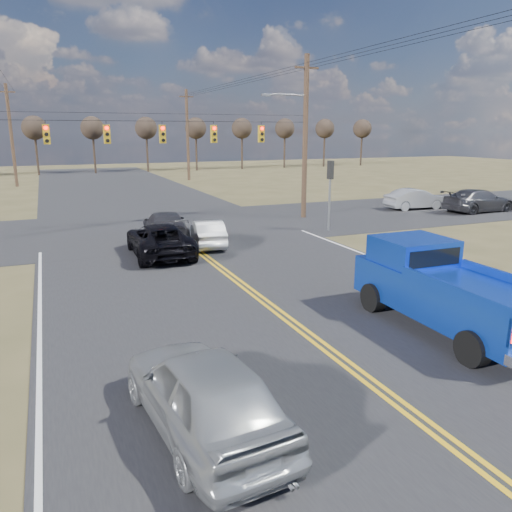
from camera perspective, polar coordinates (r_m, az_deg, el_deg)
name	(u,v)px	position (r m, az deg, el deg)	size (l,w,h in m)	color
ground	(323,347)	(13.29, 7.64, -10.25)	(160.00, 160.00, 0.00)	brown
road_main	(208,259)	(22.01, -5.54, -0.33)	(14.00, 120.00, 0.02)	#28282B
road_cross	(167,228)	(29.58, -10.18, 3.22)	(120.00, 12.00, 0.02)	#28282B
signal_gantry	(172,138)	(28.98, -9.53, 13.11)	(19.60, 4.83, 10.00)	#473323
utility_poles	(167,136)	(28.10, -10.18, 13.40)	(19.60, 58.32, 10.00)	#473323
treeline	(135,128)	(37.88, -13.67, 14.06)	(87.00, 117.80, 7.40)	#33261C
pickup_truck	(444,289)	(15.01, 20.68, -3.57)	(2.56, 6.24, 2.33)	black
silver_suv	(204,391)	(9.51, -6.01, -15.12)	(1.93, 4.79, 1.63)	#92969A
black_suv	(160,240)	(22.74, -10.97, 1.84)	(2.43, 5.28, 1.47)	black
white_car_queue	(208,233)	(24.40, -5.52, 2.63)	(1.35, 3.87, 1.28)	silver
dgrey_car_queue	(165,226)	(26.03, -10.31, 3.40)	(2.06, 5.07, 1.47)	#333338
cross_car_east_near	(416,199)	(37.80, 17.77, 6.22)	(4.46, 1.56, 1.47)	#9FA2A7
cross_car_east_far	(479,201)	(38.07, 24.09, 5.80)	(5.42, 2.20, 1.57)	#323237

